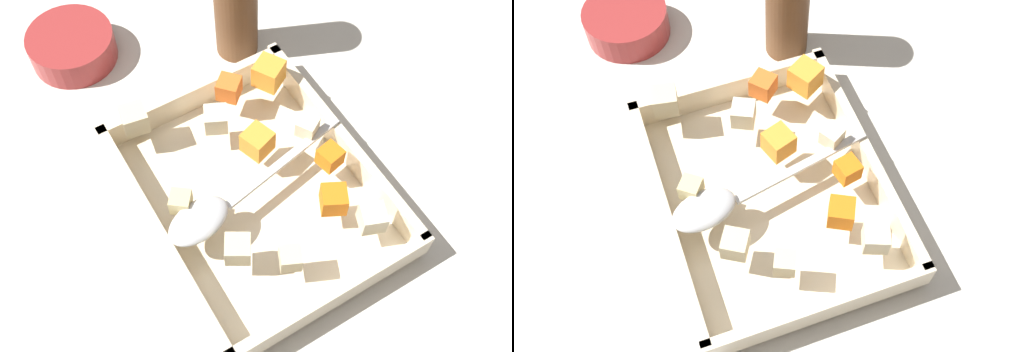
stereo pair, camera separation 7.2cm
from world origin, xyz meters
The scene contains 16 objects.
ground_plane centered at (0.00, 0.00, 0.00)m, with size 4.00×4.00×0.00m, color beige.
baking_dish centered at (0.00, -0.01, 0.02)m, with size 0.33×0.26×0.05m.
carrot_chunk_far_left centered at (-0.08, -0.07, 0.07)m, with size 0.03×0.03×0.03m, color orange.
carrot_chunk_under_handle centered at (0.12, -0.05, 0.07)m, with size 0.03×0.03×0.03m, color orange.
carrot_chunk_corner_se centered at (0.03, -0.03, 0.07)m, with size 0.03×0.03×0.03m, color orange.
carrot_chunk_center centered at (-0.03, -0.10, 0.07)m, with size 0.02×0.02×0.02m, color orange.
carrot_chunk_corner_ne centered at (0.11, -0.10, 0.07)m, with size 0.03×0.03×0.03m, color orange.
potato_chunk_rim_edge centered at (-0.07, 0.05, 0.07)m, with size 0.03×0.03×0.03m, color beige.
potato_chunk_near_right centered at (0.02, -0.10, 0.07)m, with size 0.02×0.02×0.02m, color beige.
potato_chunk_corner_nw centered at (0.14, 0.08, 0.07)m, with size 0.03×0.03×0.03m, color beige.
potato_chunk_front_center centered at (0.01, 0.08, 0.07)m, with size 0.02×0.02×0.02m, color #E0CC89.
potato_chunk_heap_top centered at (-0.11, 0.01, 0.07)m, with size 0.02×0.02×0.02m, color beige.
parsnip_chunk_mid_left centered at (0.09, -0.01, 0.07)m, with size 0.03×0.03×0.03m, color beige.
parsnip_chunk_back_center centered at (-0.12, -0.09, 0.07)m, with size 0.03×0.03×0.03m, color beige.
serving_spoon centered at (-0.02, 0.06, 0.06)m, with size 0.08×0.26×0.02m.
small_prep_bowl centered at (0.33, 0.09, 0.02)m, with size 0.12×0.12×0.04m, color maroon.
Camera 2 is at (-0.35, 0.11, 0.69)m, focal length 44.08 mm.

